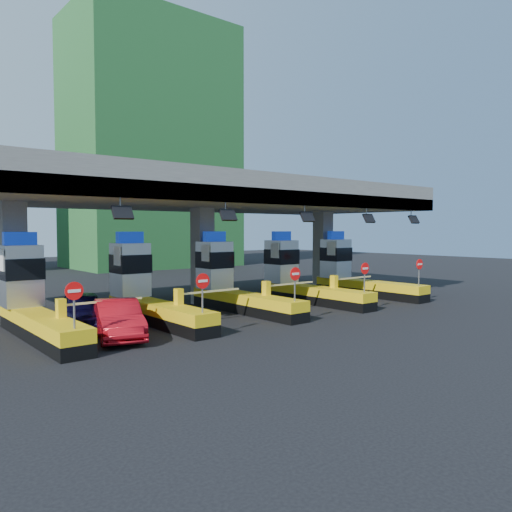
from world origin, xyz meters
TOP-DOWN VIEW (x-y plane):
  - ground at (0.00, 0.00)m, footprint 120.00×120.00m
  - toll_canopy at (0.00, 2.87)m, footprint 28.00×12.09m
  - toll_lane_far_left at (-10.00, 0.28)m, footprint 4.43×8.00m
  - toll_lane_left at (-5.00, 0.28)m, footprint 4.43×8.00m
  - toll_lane_center at (0.00, 0.28)m, footprint 4.43×8.00m
  - toll_lane_right at (5.00, 0.28)m, footprint 4.43×8.00m
  - toll_lane_far_right at (10.00, 0.28)m, footprint 4.43×8.00m
  - bg_building_scaffold at (12.00, 32.00)m, footprint 18.00×12.00m
  - van at (-8.00, 0.03)m, footprint 2.94×5.00m
  - red_car at (-7.57, -2.49)m, footprint 2.81×4.81m

SIDE VIEW (x-z plane):
  - ground at x=0.00m, z-range 0.00..0.00m
  - red_car at x=-7.57m, z-range 0.00..1.50m
  - van at x=-8.00m, z-range 0.00..1.60m
  - toll_lane_far_left at x=-10.00m, z-range -0.68..3.47m
  - toll_lane_left at x=-5.00m, z-range -0.68..3.47m
  - toll_lane_center at x=0.00m, z-range -0.68..3.47m
  - toll_lane_right at x=5.00m, z-range -0.68..3.47m
  - toll_lane_far_right at x=10.00m, z-range -0.68..3.47m
  - toll_canopy at x=0.00m, z-range 2.63..9.63m
  - bg_building_scaffold at x=12.00m, z-range 0.00..28.00m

